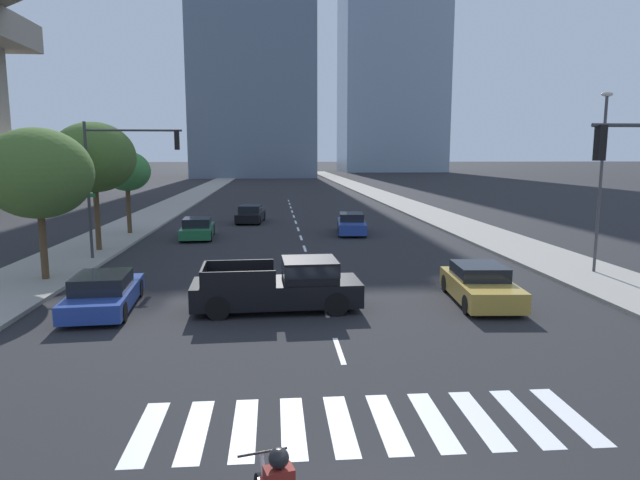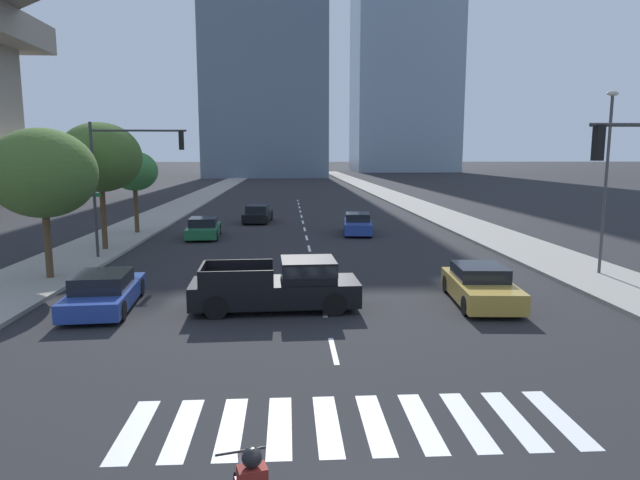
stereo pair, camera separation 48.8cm
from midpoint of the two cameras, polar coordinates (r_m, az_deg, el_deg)
name	(u,v)px [view 2 (the right image)]	position (r m, az deg, el deg)	size (l,w,h in m)	color
sidewalk_east	(478,230)	(38.86, 16.17, 1.02)	(4.00, 260.00, 0.15)	gray
sidewalk_west	(127,232)	(38.01, -18.84, 0.73)	(4.00, 260.00, 0.15)	gray
crosswalk_near	(351,424)	(11.13, 4.52, -18.26)	(8.55, 2.45, 0.01)	silver
lane_divider_center	(305,229)	(38.18, -1.23, 1.13)	(0.14, 50.00, 0.01)	silver
pickup_truck	(283,285)	(18.33, -3.01, -4.65)	(5.52, 2.21, 1.67)	black
sedan_green_0	(204,228)	(34.80, -11.43, 1.17)	(2.03, 4.42, 1.26)	#1E6038
sedan_gold_1	(480,286)	(19.97, 16.78, -4.52)	(2.18, 4.51, 1.29)	#B28E38
sedan_black_2	(258,214)	(42.18, -6.05, 2.62)	(2.17, 4.36, 1.31)	black
sedan_blue_3	(358,224)	(36.03, 4.26, 1.61)	(2.18, 4.72, 1.31)	navy
sedan_blue_4	(104,292)	(19.68, -20.56, -4.99)	(2.19, 4.71, 1.24)	navy
traffic_signal_far	(127,166)	(28.12, -18.73, 7.23)	(4.75, 0.28, 6.43)	#333335
street_lamp_east	(607,169)	(25.81, 27.79, 6.42)	(0.50, 0.24, 7.43)	#3F3F42
street_tree_nearest	(43,173)	(24.47, -26.02, 6.15)	(4.14, 4.14, 5.94)	#4C3823
street_tree_second	(100,158)	(30.97, -21.17, 7.88)	(4.19, 4.19, 6.55)	#4C3823
street_tree_third	(134,171)	(37.08, -18.12, 6.69)	(2.91, 2.91, 5.12)	#4C3823
office_tower_left_skyline	(265,15)	(136.06, -5.56, 21.94)	(27.39, 24.34, 82.00)	slate
office_tower_center_skyline	(405,10)	(179.56, 8.79, 22.24)	(29.81, 25.52, 95.70)	#8C9EB2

